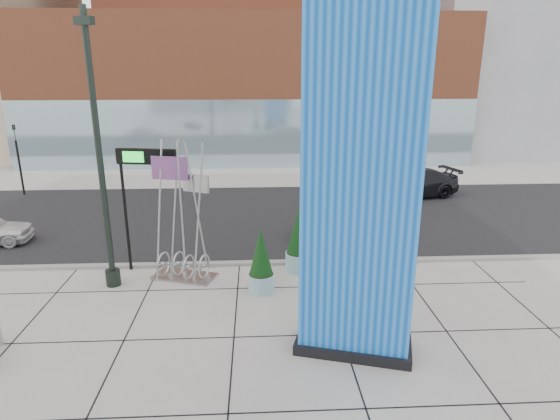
{
  "coord_description": "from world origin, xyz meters",
  "views": [
    {
      "loc": [
        1.68,
        -12.4,
        7.12
      ],
      "look_at": [
        2.43,
        2.0,
        2.75
      ],
      "focal_mm": 30.0,
      "sensor_mm": 36.0,
      "label": 1
    }
  ],
  "objects_px": {
    "blue_pylon": "(362,172)",
    "car_silver_mid": "(347,224)",
    "public_art_sculpture": "(183,243)",
    "overhead_street_sign": "(143,166)",
    "lamp_post": "(102,182)"
  },
  "relations": [
    {
      "from": "blue_pylon",
      "to": "car_silver_mid",
      "type": "height_order",
      "value": "blue_pylon"
    },
    {
      "from": "car_silver_mid",
      "to": "public_art_sculpture",
      "type": "bearing_deg",
      "value": 122.79
    },
    {
      "from": "blue_pylon",
      "to": "overhead_street_sign",
      "type": "xyz_separation_m",
      "value": [
        -6.4,
        5.53,
        -0.93
      ]
    },
    {
      "from": "blue_pylon",
      "to": "public_art_sculpture",
      "type": "relative_size",
      "value": 2.02
    },
    {
      "from": "blue_pylon",
      "to": "overhead_street_sign",
      "type": "height_order",
      "value": "blue_pylon"
    },
    {
      "from": "public_art_sculpture",
      "to": "overhead_street_sign",
      "type": "relative_size",
      "value": 1.09
    },
    {
      "from": "lamp_post",
      "to": "car_silver_mid",
      "type": "xyz_separation_m",
      "value": [
        8.82,
        3.97,
        -2.95
      ]
    },
    {
      "from": "blue_pylon",
      "to": "public_art_sculpture",
      "type": "xyz_separation_m",
      "value": [
        -5.08,
        4.73,
        -3.51
      ]
    },
    {
      "from": "lamp_post",
      "to": "car_silver_mid",
      "type": "height_order",
      "value": "lamp_post"
    },
    {
      "from": "public_art_sculpture",
      "to": "lamp_post",
      "type": "bearing_deg",
      "value": -149.38
    },
    {
      "from": "blue_pylon",
      "to": "lamp_post",
      "type": "bearing_deg",
      "value": 166.64
    },
    {
      "from": "lamp_post",
      "to": "blue_pylon",
      "type": "bearing_deg",
      "value": -29.68
    },
    {
      "from": "blue_pylon",
      "to": "public_art_sculpture",
      "type": "height_order",
      "value": "blue_pylon"
    },
    {
      "from": "lamp_post",
      "to": "public_art_sculpture",
      "type": "distance_m",
      "value": 3.37
    },
    {
      "from": "blue_pylon",
      "to": "overhead_street_sign",
      "type": "bearing_deg",
      "value": 155.52
    }
  ]
}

